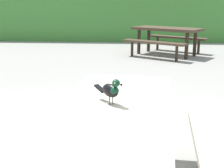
{
  "coord_description": "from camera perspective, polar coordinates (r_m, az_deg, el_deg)",
  "views": [
    {
      "loc": [
        0.13,
        -2.14,
        1.41
      ],
      "look_at": [
        -0.02,
        0.0,
        0.84
      ],
      "focal_mm": 49.89,
      "sensor_mm": 36.0,
      "label": 1
    }
  ],
  "objects": [
    {
      "name": "bird_grackle",
      "position": [
        2.07,
        -0.12,
        -1.05
      ],
      "size": [
        0.21,
        0.23,
        0.18
      ],
      "color": "black",
      "rests_on": "picnic_table_foreground"
    },
    {
      "name": "picnic_table_foreground",
      "position": [
        2.12,
        0.26,
        -8.9
      ],
      "size": [
        1.83,
        1.86,
        0.74
      ],
      "color": "#B2A893",
      "rests_on": "ground"
    },
    {
      "name": "hedge_wall",
      "position": [
        12.07,
        3.6,
        12.49
      ],
      "size": [
        28.0,
        1.75,
        1.83
      ],
      "primitive_type": "cube",
      "color": "#428438",
      "rests_on": "ground"
    },
    {
      "name": "picnic_table_mid_left",
      "position": [
        8.57,
        9.98,
        8.93
      ],
      "size": [
        2.34,
        2.34,
        0.74
      ],
      "color": "#473828",
      "rests_on": "ground"
    }
  ]
}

